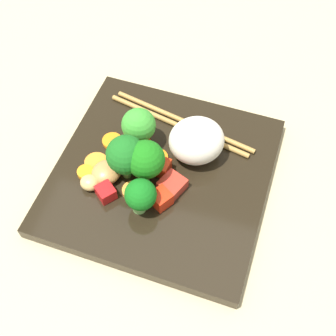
% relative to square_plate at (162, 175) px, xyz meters
% --- Properties ---
extents(ground_plane, '(1.10, 1.10, 0.02)m').
position_rel_square_plate_xyz_m(ground_plane, '(0.00, 0.00, -0.02)').
color(ground_plane, tan).
extents(square_plate, '(0.28, 0.28, 0.02)m').
position_rel_square_plate_xyz_m(square_plate, '(0.00, 0.00, 0.00)').
color(square_plate, black).
rests_on(square_plate, ground_plane).
extents(rice_mound, '(0.09, 0.09, 0.06)m').
position_rel_square_plate_xyz_m(rice_mound, '(0.03, 0.04, 0.04)').
color(rice_mound, silver).
rests_on(rice_mound, square_plate).
extents(broccoli_floret_0, '(0.05, 0.05, 0.07)m').
position_rel_square_plate_xyz_m(broccoli_floret_0, '(-0.04, -0.02, 0.05)').
color(broccoli_floret_0, '#70AA47').
rests_on(broccoli_floret_0, square_plate).
extents(broccoli_floret_1, '(0.05, 0.05, 0.07)m').
position_rel_square_plate_xyz_m(broccoli_floret_1, '(-0.02, -0.02, 0.05)').
color(broccoli_floret_1, '#82BD4F').
rests_on(broccoli_floret_1, square_plate).
extents(broccoli_floret_2, '(0.04, 0.04, 0.05)m').
position_rel_square_plate_xyz_m(broccoli_floret_2, '(-0.01, -0.06, 0.04)').
color(broccoli_floret_2, '#77AF57').
rests_on(broccoli_floret_2, square_plate).
extents(broccoli_floret_3, '(0.04, 0.04, 0.06)m').
position_rel_square_plate_xyz_m(broccoli_floret_3, '(-0.04, 0.03, 0.05)').
color(broccoli_floret_3, '#7FB64F').
rests_on(broccoli_floret_3, square_plate).
extents(carrot_slice_0, '(0.03, 0.03, 0.01)m').
position_rel_square_plate_xyz_m(carrot_slice_0, '(-0.05, 0.00, 0.01)').
color(carrot_slice_0, orange).
rests_on(carrot_slice_0, square_plate).
extents(carrot_slice_1, '(0.04, 0.04, 0.00)m').
position_rel_square_plate_xyz_m(carrot_slice_1, '(-0.09, -0.01, 0.01)').
color(carrot_slice_1, orange).
rests_on(carrot_slice_1, square_plate).
extents(carrot_slice_2, '(0.04, 0.04, 0.00)m').
position_rel_square_plate_xyz_m(carrot_slice_2, '(-0.01, 0.02, 0.01)').
color(carrot_slice_2, orange).
rests_on(carrot_slice_2, square_plate).
extents(carrot_slice_3, '(0.03, 0.03, 0.01)m').
position_rel_square_plate_xyz_m(carrot_slice_3, '(-0.09, -0.03, 0.01)').
color(carrot_slice_3, orange).
rests_on(carrot_slice_3, square_plate).
extents(carrot_slice_4, '(0.04, 0.04, 0.01)m').
position_rel_square_plate_xyz_m(carrot_slice_4, '(-0.08, 0.03, 0.01)').
color(carrot_slice_4, orange).
rests_on(carrot_slice_4, square_plate).
extents(carrot_slice_5, '(0.04, 0.04, 0.01)m').
position_rel_square_plate_xyz_m(carrot_slice_5, '(-0.03, -0.04, 0.01)').
color(carrot_slice_5, orange).
rests_on(carrot_slice_5, square_plate).
extents(pepper_chunk_0, '(0.02, 0.02, 0.02)m').
position_rel_square_plate_xyz_m(pepper_chunk_0, '(0.00, 0.00, 0.02)').
color(pepper_chunk_0, red).
rests_on(pepper_chunk_0, square_plate).
extents(pepper_chunk_1, '(0.03, 0.03, 0.02)m').
position_rel_square_plate_xyz_m(pepper_chunk_1, '(0.01, -0.04, 0.02)').
color(pepper_chunk_1, red).
rests_on(pepper_chunk_1, square_plate).
extents(pepper_chunk_2, '(0.03, 0.03, 0.02)m').
position_rel_square_plate_xyz_m(pepper_chunk_2, '(-0.06, -0.05, 0.02)').
color(pepper_chunk_2, red).
rests_on(pepper_chunk_2, square_plate).
extents(pepper_chunk_3, '(0.04, 0.04, 0.02)m').
position_rel_square_plate_xyz_m(pepper_chunk_3, '(0.02, -0.02, 0.02)').
color(pepper_chunk_3, red).
rests_on(pepper_chunk_3, square_plate).
extents(pepper_chunk_4, '(0.03, 0.03, 0.02)m').
position_rel_square_plate_xyz_m(pepper_chunk_4, '(-0.04, 0.02, 0.02)').
color(pepper_chunk_4, red).
rests_on(pepper_chunk_4, square_plate).
extents(chicken_piece_0, '(0.03, 0.02, 0.02)m').
position_rel_square_plate_xyz_m(chicken_piece_0, '(-0.08, -0.05, 0.02)').
color(chicken_piece_0, tan).
rests_on(chicken_piece_0, square_plate).
extents(chicken_piece_1, '(0.05, 0.05, 0.02)m').
position_rel_square_plate_xyz_m(chicken_piece_1, '(-0.06, -0.03, 0.02)').
color(chicken_piece_1, '#B77F45').
rests_on(chicken_piece_1, square_plate).
extents(chopstick_pair, '(0.21, 0.06, 0.01)m').
position_rel_square_plate_xyz_m(chopstick_pair, '(0.00, 0.08, 0.01)').
color(chopstick_pair, olive).
rests_on(chopstick_pair, square_plate).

